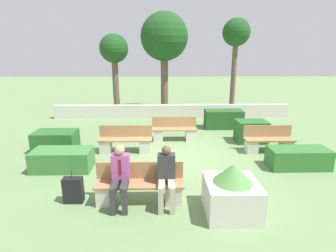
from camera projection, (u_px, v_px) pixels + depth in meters
ground_plane at (178, 157)px, 8.43m from camera, size 60.00×60.00×0.00m
perimeter_wall at (172, 111)px, 13.48m from camera, size 11.97×0.30×0.68m
bench_front at (140, 188)px, 5.81m from camera, size 1.96×0.49×0.88m
bench_left_side at (174, 132)px, 9.98m from camera, size 1.70×0.48×0.88m
bench_right_side at (125, 142)px, 8.79m from camera, size 1.78×0.48×0.88m
bench_back at (269, 143)px, 8.79m from camera, size 1.63×0.48×0.88m
person_seated_man at (120, 174)px, 5.56m from camera, size 0.38×0.63×1.36m
person_seated_woman at (166, 174)px, 5.58m from camera, size 0.38×0.63×1.34m
hedge_block_near_left at (251, 131)px, 9.79m from camera, size 1.11×0.80×0.81m
hedge_block_near_right at (298, 158)px, 7.60m from camera, size 1.70×0.73×0.58m
hedge_block_mid_left at (63, 160)px, 7.47m from camera, size 1.64×0.81×0.59m
hedge_block_mid_right at (223, 119)px, 11.61m from camera, size 1.64×0.75×0.81m
hedge_block_far_left at (56, 141)px, 8.91m from camera, size 1.38×0.87×0.68m
planter_corner_left at (232, 192)px, 5.36m from camera, size 1.06×1.06×1.09m
suitcase at (73, 190)px, 5.81m from camera, size 0.42×0.21×0.79m
tree_leftmost at (114, 51)px, 14.31m from camera, size 1.56×1.56×4.26m
tree_center_left at (164, 38)px, 14.16m from camera, size 2.59×2.59×5.39m
tree_center_right at (236, 36)px, 14.18m from camera, size 1.49×1.49×5.07m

